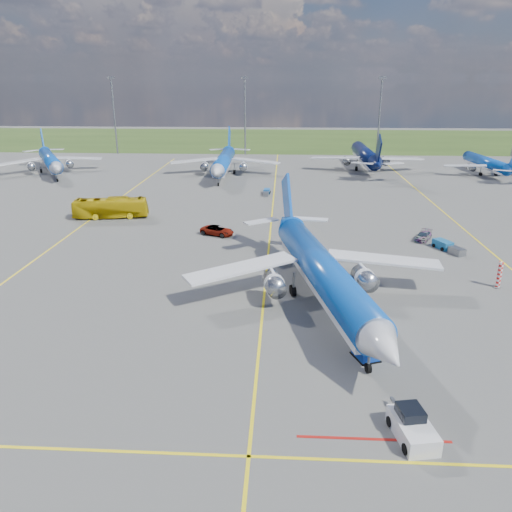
# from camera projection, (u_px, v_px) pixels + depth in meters

# --- Properties ---
(ground) EXTENTS (400.00, 400.00, 0.00)m
(ground) POSITION_uv_depth(u_px,v_px,m) (262.00, 313.00, 49.66)
(ground) COLOR #51514F
(ground) RESTS_ON ground
(grass_strip) EXTENTS (400.00, 80.00, 0.01)m
(grass_strip) POSITION_uv_depth(u_px,v_px,m) (279.00, 140.00, 190.72)
(grass_strip) COLOR #2D4719
(grass_strip) RESTS_ON ground
(taxiway_lines) EXTENTS (60.25, 160.00, 0.02)m
(taxiway_lines) POSITION_uv_depth(u_px,v_px,m) (271.00, 232.00, 75.70)
(taxiway_lines) COLOR yellow
(taxiway_lines) RESTS_ON ground
(floodlight_masts) EXTENTS (202.20, 0.50, 22.70)m
(floodlight_masts) POSITION_uv_depth(u_px,v_px,m) (312.00, 112.00, 148.37)
(floodlight_masts) COLOR slate
(floodlight_masts) RESTS_ON ground
(warning_post) EXTENTS (0.50, 0.50, 3.00)m
(warning_post) POSITION_uv_depth(u_px,v_px,m) (499.00, 275.00, 55.34)
(warning_post) COLOR red
(warning_post) RESTS_ON ground
(bg_jet_nw) EXTENTS (41.38, 44.46, 9.34)m
(bg_jet_nw) POSITION_uv_depth(u_px,v_px,m) (52.00, 173.00, 122.70)
(bg_jet_nw) COLOR #0C49B0
(bg_jet_nw) RESTS_ON ground
(bg_jet_nnw) EXTENTS (29.33, 38.12, 9.85)m
(bg_jet_nnw) POSITION_uv_depth(u_px,v_px,m) (224.00, 176.00, 120.04)
(bg_jet_nnw) COLOR #0C49B0
(bg_jet_nnw) RESTS_ON ground
(bg_jet_n) EXTENTS (30.19, 39.53, 10.32)m
(bg_jet_n) POSITION_uv_depth(u_px,v_px,m) (364.00, 169.00, 128.85)
(bg_jet_n) COLOR #07113A
(bg_jet_n) RESTS_ON ground
(bg_jet_ne) EXTENTS (25.12, 31.81, 7.93)m
(bg_jet_ne) POSITION_uv_depth(u_px,v_px,m) (484.00, 174.00, 121.89)
(bg_jet_ne) COLOR #0C49B0
(bg_jet_ne) RESTS_ON ground
(main_airliner) EXTENTS (37.70, 44.83, 10.30)m
(main_airliner) POSITION_uv_depth(u_px,v_px,m) (321.00, 303.00, 51.84)
(main_airliner) COLOR #0C49B0
(main_airliner) RESTS_ON ground
(pushback_tug) EXTENTS (2.77, 5.75, 1.91)m
(pushback_tug) POSITION_uv_depth(u_px,v_px,m) (412.00, 427.00, 32.31)
(pushback_tug) COLOR silver
(pushback_tug) RESTS_ON ground
(uld_container) EXTENTS (2.23, 2.47, 1.62)m
(uld_container) POSITION_uv_depth(u_px,v_px,m) (366.00, 349.00, 41.51)
(uld_container) COLOR #0B339F
(uld_container) RESTS_ON ground
(apron_bus) EXTENTS (12.53, 4.82, 3.40)m
(apron_bus) POSITION_uv_depth(u_px,v_px,m) (111.00, 208.00, 83.15)
(apron_bus) COLOR gold
(apron_bus) RESTS_ON ground
(service_car_a) EXTENTS (2.71, 4.30, 1.36)m
(service_car_a) POSITION_uv_depth(u_px,v_px,m) (91.00, 207.00, 87.78)
(service_car_a) COLOR #999999
(service_car_a) RESTS_ON ground
(service_car_b) EXTENTS (5.59, 4.13, 1.41)m
(service_car_b) POSITION_uv_depth(u_px,v_px,m) (217.00, 230.00, 74.24)
(service_car_b) COLOR #999999
(service_car_b) RESTS_ON ground
(service_car_c) EXTENTS (3.57, 4.60, 1.24)m
(service_car_c) POSITION_uv_depth(u_px,v_px,m) (423.00, 236.00, 71.95)
(service_car_c) COLOR #999999
(service_car_c) RESTS_ON ground
(baggage_tug_w) EXTENTS (3.39, 5.22, 1.15)m
(baggage_tug_w) POSITION_uv_depth(u_px,v_px,m) (448.00, 247.00, 67.57)
(baggage_tug_w) COLOR #185D91
(baggage_tug_w) RESTS_ON ground
(baggage_tug_c) EXTENTS (1.32, 4.28, 0.95)m
(baggage_tug_c) POSITION_uv_depth(u_px,v_px,m) (266.00, 192.00, 100.39)
(baggage_tug_c) COLOR #1A58A1
(baggage_tug_c) RESTS_ON ground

